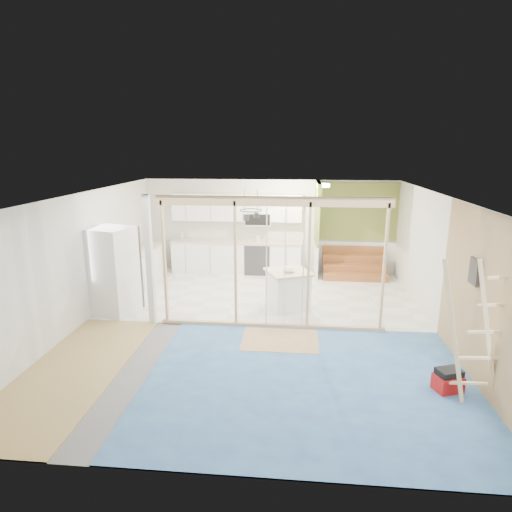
# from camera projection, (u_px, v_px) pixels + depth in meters

# --- Properties ---
(room) EXTENTS (7.01, 8.01, 2.61)m
(room) POSITION_uv_depth(u_px,v_px,m) (256.00, 264.00, 8.18)
(room) COLOR slate
(room) RESTS_ON ground
(floor_overlays) EXTENTS (7.00, 8.00, 0.03)m
(floor_overlays) POSITION_uv_depth(u_px,v_px,m) (260.00, 325.00, 8.55)
(floor_overlays) COLOR white
(floor_overlays) RESTS_ON room
(stud_frame) EXTENTS (4.66, 0.14, 2.60)m
(stud_frame) POSITION_uv_depth(u_px,v_px,m) (242.00, 248.00, 8.13)
(stud_frame) COLOR #D5AC82
(stud_frame) RESTS_ON room
(base_cabinets) EXTENTS (4.45, 2.24, 0.93)m
(base_cabinets) POSITION_uv_depth(u_px,v_px,m) (210.00, 259.00, 11.77)
(base_cabinets) COLOR white
(base_cabinets) RESTS_ON room
(upper_cabinets) EXTENTS (3.60, 0.41, 0.85)m
(upper_cabinets) POSITION_uv_depth(u_px,v_px,m) (239.00, 208.00, 11.81)
(upper_cabinets) COLOR white
(upper_cabinets) RESTS_ON room
(green_partition) EXTENTS (2.25, 1.51, 2.60)m
(green_partition) POSITION_uv_depth(u_px,v_px,m) (344.00, 243.00, 11.61)
(green_partition) COLOR olive
(green_partition) RESTS_ON room
(pot_rack) EXTENTS (0.52, 0.52, 0.72)m
(pot_rack) POSITION_uv_depth(u_px,v_px,m) (251.00, 213.00, 9.86)
(pot_rack) COLOR black
(pot_rack) RESTS_ON room
(sheathing_panel) EXTENTS (0.02, 4.00, 2.60)m
(sheathing_panel) POSITION_uv_depth(u_px,v_px,m) (492.00, 308.00, 5.93)
(sheathing_panel) COLOR tan
(sheathing_panel) RESTS_ON room
(electrical_panel) EXTENTS (0.04, 0.30, 0.40)m
(electrical_panel) POSITION_uv_depth(u_px,v_px,m) (474.00, 272.00, 6.43)
(electrical_panel) COLOR #36353A
(electrical_panel) RESTS_ON room
(ceiling_light) EXTENTS (0.32, 0.32, 0.08)m
(ceiling_light) POSITION_uv_depth(u_px,v_px,m) (323.00, 185.00, 10.64)
(ceiling_light) COLOR #FFEABF
(ceiling_light) RESTS_ON room
(fridge) EXTENTS (1.00, 0.97, 1.86)m
(fridge) POSITION_uv_depth(u_px,v_px,m) (113.00, 271.00, 8.98)
(fridge) COLOR white
(fridge) RESTS_ON room
(island) EXTENTS (1.14, 1.14, 0.85)m
(island) POSITION_uv_depth(u_px,v_px,m) (288.00, 290.00, 9.40)
(island) COLOR white
(island) RESTS_ON room
(bowl) EXTENTS (0.26, 0.26, 0.06)m
(bowl) POSITION_uv_depth(u_px,v_px,m) (289.00, 271.00, 9.21)
(bowl) COLOR silver
(bowl) RESTS_ON island
(soap_bottle_a) EXTENTS (0.13, 0.13, 0.32)m
(soap_bottle_a) POSITION_uv_depth(u_px,v_px,m) (181.00, 233.00, 12.12)
(soap_bottle_a) COLOR silver
(soap_bottle_a) RESTS_ON base_cabinets
(soap_bottle_b) EXTENTS (0.10, 0.11, 0.20)m
(soap_bottle_b) POSITION_uv_depth(u_px,v_px,m) (258.00, 238.00, 11.79)
(soap_bottle_b) COLOR white
(soap_bottle_b) RESTS_ON base_cabinets
(toolbox) EXTENTS (0.45, 0.39, 0.36)m
(toolbox) POSITION_uv_depth(u_px,v_px,m) (448.00, 381.00, 6.21)
(toolbox) COLOR #B41210
(toolbox) RESTS_ON room
(ladder) EXTENTS (1.08, 0.20, 2.03)m
(ladder) POSITION_uv_depth(u_px,v_px,m) (475.00, 333.00, 5.76)
(ladder) COLOR beige
(ladder) RESTS_ON room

